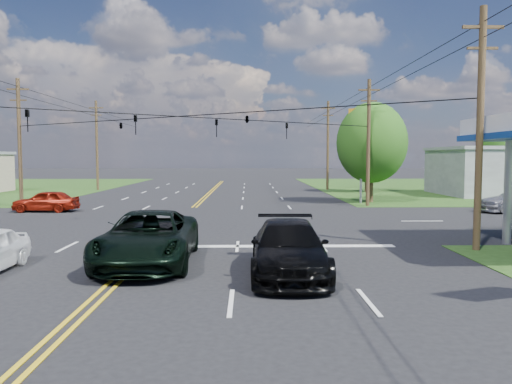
{
  "coord_description": "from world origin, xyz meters",
  "views": [
    {
      "loc": [
        3.93,
        -16.42,
        3.7
      ],
      "look_at": [
        4.3,
        6.0,
        2.13
      ],
      "focal_mm": 35.0,
      "sensor_mm": 36.0,
      "label": 1
    }
  ],
  "objects_px": {
    "tree_right_a": "(372,143)",
    "pickup_dkgreen": "(148,238)",
    "pole_nw": "(20,141)",
    "pole_left_far": "(97,144)",
    "tree_right_b": "(367,152)",
    "tree_far_r": "(503,150)",
    "pole_ne": "(368,141)",
    "suv_black": "(289,248)",
    "pole_right_far": "(328,144)",
    "pole_se": "(480,126)"
  },
  "relations": [
    {
      "from": "tree_right_a",
      "to": "pickup_dkgreen",
      "type": "xyz_separation_m",
      "value": [
        -13.5,
        -23.33,
        -3.96
      ]
    },
    {
      "from": "pole_nw",
      "to": "pole_left_far",
      "type": "bearing_deg",
      "value": 90.0
    },
    {
      "from": "pole_nw",
      "to": "pickup_dkgreen",
      "type": "xyz_separation_m",
      "value": [
        13.5,
        -20.33,
        -4.0
      ]
    },
    {
      "from": "tree_right_b",
      "to": "tree_far_r",
      "type": "distance_m",
      "value": 18.5
    },
    {
      "from": "tree_right_a",
      "to": "tree_far_r",
      "type": "distance_m",
      "value": 26.91
    },
    {
      "from": "pole_nw",
      "to": "tree_right_b",
      "type": "xyz_separation_m",
      "value": [
        29.5,
        15.0,
        -0.7
      ]
    },
    {
      "from": "pole_ne",
      "to": "suv_black",
      "type": "relative_size",
      "value": 1.65
    },
    {
      "from": "tree_far_r",
      "to": "tree_right_b",
      "type": "bearing_deg",
      "value": -161.08
    },
    {
      "from": "pole_right_far",
      "to": "tree_far_r",
      "type": "bearing_deg",
      "value": 5.44
    },
    {
      "from": "pole_left_far",
      "to": "tree_far_r",
      "type": "bearing_deg",
      "value": 2.44
    },
    {
      "from": "pole_left_far",
      "to": "suv_black",
      "type": "height_order",
      "value": "pole_left_far"
    },
    {
      "from": "tree_right_b",
      "to": "tree_far_r",
      "type": "bearing_deg",
      "value": 18.92
    },
    {
      "from": "pole_right_far",
      "to": "pickup_dkgreen",
      "type": "xyz_separation_m",
      "value": [
        -12.5,
        -39.33,
        -4.26
      ]
    },
    {
      "from": "tree_far_r",
      "to": "pole_nw",
      "type": "bearing_deg",
      "value": -155.92
    },
    {
      "from": "tree_far_r",
      "to": "suv_black",
      "type": "xyz_separation_m",
      "value": [
        -28.78,
        -42.96,
        -3.71
      ]
    },
    {
      "from": "tree_right_b",
      "to": "tree_far_r",
      "type": "height_order",
      "value": "tree_far_r"
    },
    {
      "from": "tree_right_a",
      "to": "pole_left_far",
      "type": "bearing_deg",
      "value": 149.35
    },
    {
      "from": "pole_se",
      "to": "suv_black",
      "type": "distance_m",
      "value": 9.64
    },
    {
      "from": "pole_se",
      "to": "pole_right_far",
      "type": "relative_size",
      "value": 0.95
    },
    {
      "from": "suv_black",
      "to": "pole_se",
      "type": "bearing_deg",
      "value": 28.59
    },
    {
      "from": "pole_nw",
      "to": "tree_far_r",
      "type": "relative_size",
      "value": 1.25
    },
    {
      "from": "pole_se",
      "to": "pickup_dkgreen",
      "type": "xyz_separation_m",
      "value": [
        -12.5,
        -2.33,
        -4.0
      ]
    },
    {
      "from": "tree_far_r",
      "to": "pickup_dkgreen",
      "type": "relative_size",
      "value": 1.16
    },
    {
      "from": "pole_se",
      "to": "tree_right_a",
      "type": "xyz_separation_m",
      "value": [
        1.0,
        21.0,
        -0.05
      ]
    },
    {
      "from": "pole_ne",
      "to": "pole_left_far",
      "type": "xyz_separation_m",
      "value": [
        -26.0,
        19.0,
        0.25
      ]
    },
    {
      "from": "pole_left_far",
      "to": "pole_se",
      "type": "bearing_deg",
      "value": -54.9
    },
    {
      "from": "tree_far_r",
      "to": "suv_black",
      "type": "bearing_deg",
      "value": -123.82
    },
    {
      "from": "pole_right_far",
      "to": "tree_right_b",
      "type": "bearing_deg",
      "value": -48.81
    },
    {
      "from": "pickup_dkgreen",
      "to": "suv_black",
      "type": "distance_m",
      "value": 4.99
    },
    {
      "from": "pole_ne",
      "to": "pole_right_far",
      "type": "height_order",
      "value": "pole_right_far"
    },
    {
      "from": "pole_nw",
      "to": "tree_right_b",
      "type": "bearing_deg",
      "value": 26.95
    },
    {
      "from": "pole_nw",
      "to": "suv_black",
      "type": "xyz_separation_m",
      "value": [
        18.22,
        -21.96,
        -4.08
      ]
    },
    {
      "from": "tree_far_r",
      "to": "suv_black",
      "type": "relative_size",
      "value": 1.32
    },
    {
      "from": "pole_ne",
      "to": "pole_right_far",
      "type": "bearing_deg",
      "value": 90.0
    },
    {
      "from": "pole_se",
      "to": "suv_black",
      "type": "bearing_deg",
      "value": -153.04
    },
    {
      "from": "pole_ne",
      "to": "suv_black",
      "type": "height_order",
      "value": "pole_ne"
    },
    {
      "from": "pole_nw",
      "to": "tree_far_r",
      "type": "bearing_deg",
      "value": 24.08
    },
    {
      "from": "pole_ne",
      "to": "pole_right_far",
      "type": "relative_size",
      "value": 0.95
    },
    {
      "from": "pole_right_far",
      "to": "suv_black",
      "type": "relative_size",
      "value": 1.73
    },
    {
      "from": "tree_right_b",
      "to": "tree_far_r",
      "type": "xyz_separation_m",
      "value": [
        17.5,
        6.0,
        0.33
      ]
    },
    {
      "from": "tree_right_b",
      "to": "suv_black",
      "type": "relative_size",
      "value": 1.23
    },
    {
      "from": "pole_nw",
      "to": "tree_right_a",
      "type": "relative_size",
      "value": 1.16
    },
    {
      "from": "pole_left_far",
      "to": "pickup_dkgreen",
      "type": "relative_size",
      "value": 1.52
    },
    {
      "from": "suv_black",
      "to": "tree_far_r",
      "type": "bearing_deg",
      "value": 57.8
    },
    {
      "from": "pole_ne",
      "to": "tree_right_b",
      "type": "relative_size",
      "value": 1.34
    },
    {
      "from": "pole_left_far",
      "to": "pickup_dkgreen",
      "type": "height_order",
      "value": "pole_left_far"
    },
    {
      "from": "tree_right_b",
      "to": "tree_far_r",
      "type": "relative_size",
      "value": 0.93
    },
    {
      "from": "pole_ne",
      "to": "pole_se",
      "type": "bearing_deg",
      "value": -90.0
    },
    {
      "from": "pole_left_far",
      "to": "pole_right_far",
      "type": "xyz_separation_m",
      "value": [
        26.0,
        0.0,
        0.0
      ]
    },
    {
      "from": "pole_se",
      "to": "tree_right_a",
      "type": "relative_size",
      "value": 1.16
    }
  ]
}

